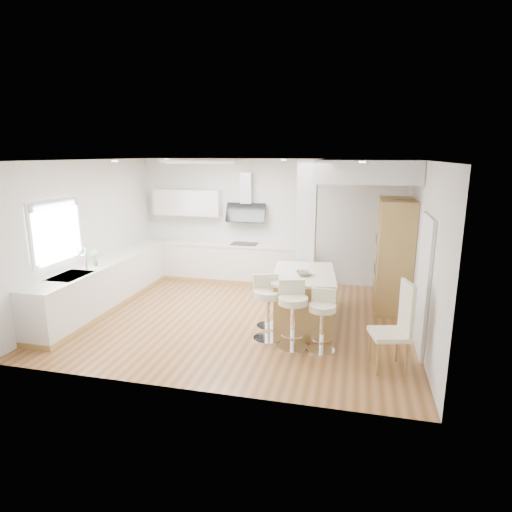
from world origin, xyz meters
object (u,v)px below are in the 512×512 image
(bar_stool_a, at_px, (268,304))
(bar_stool_c, at_px, (322,318))
(peninsula, at_px, (304,299))
(bar_stool_b, at_px, (293,311))
(dining_chair, at_px, (398,323))

(bar_stool_a, distance_m, bar_stool_c, 0.91)
(peninsula, height_order, bar_stool_a, bar_stool_a)
(peninsula, xyz_separation_m, bar_stool_c, (0.40, -0.96, 0.05))
(bar_stool_b, height_order, bar_stool_c, bar_stool_b)
(peninsula, distance_m, bar_stool_a, 0.88)
(bar_stool_a, relative_size, bar_stool_c, 1.11)
(bar_stool_a, height_order, bar_stool_b, bar_stool_a)
(peninsula, height_order, dining_chair, dining_chair)
(bar_stool_a, relative_size, dining_chair, 0.84)
(bar_stool_a, bearing_deg, dining_chair, -40.05)
(peninsula, bearing_deg, dining_chair, -48.08)
(bar_stool_b, height_order, dining_chair, dining_chair)
(bar_stool_c, bearing_deg, bar_stool_a, 166.64)
(bar_stool_c, bearing_deg, bar_stool_b, 179.36)
(bar_stool_b, relative_size, bar_stool_c, 1.11)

